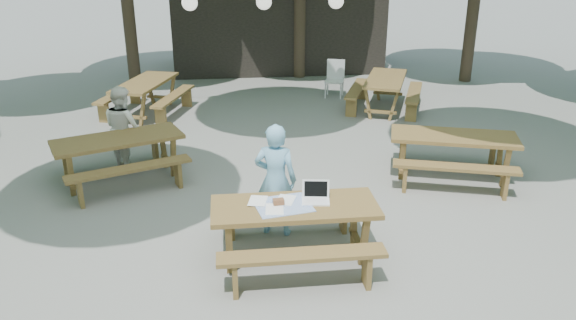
% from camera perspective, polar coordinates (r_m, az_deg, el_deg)
% --- Properties ---
extents(ground, '(80.00, 80.00, 0.00)m').
position_cam_1_polar(ground, '(7.67, 2.74, -7.40)').
color(ground, slate).
rests_on(ground, ground).
extents(pavilion, '(6.00, 3.00, 2.80)m').
position_cam_1_polar(pavilion, '(17.33, -1.19, 14.08)').
color(pavilion, black).
rests_on(pavilion, ground).
extents(main_picnic_table, '(2.00, 1.58, 0.75)m').
position_cam_1_polar(main_picnic_table, '(6.90, 0.67, -7.27)').
color(main_picnic_table, brown).
rests_on(main_picnic_table, ground).
extents(picnic_table_nw, '(2.35, 2.17, 0.75)m').
position_cam_1_polar(picnic_table_nw, '(9.48, -16.71, 0.14)').
color(picnic_table_nw, brown).
rests_on(picnic_table_nw, ground).
extents(picnic_table_ne, '(2.28, 2.07, 0.75)m').
position_cam_1_polar(picnic_table_ne, '(9.58, 16.31, 0.41)').
color(picnic_table_ne, brown).
rests_on(picnic_table_ne, ground).
extents(picnic_table_far_w, '(2.09, 2.29, 0.75)m').
position_cam_1_polar(picnic_table_far_w, '(12.98, -14.20, 6.19)').
color(picnic_table_far_w, brown).
rests_on(picnic_table_far_w, ground).
extents(picnic_table_far_e, '(2.17, 2.35, 0.75)m').
position_cam_1_polar(picnic_table_far_e, '(13.12, 9.81, 6.70)').
color(picnic_table_far_e, brown).
rests_on(picnic_table_far_e, ground).
extents(woman, '(0.65, 0.52, 1.54)m').
position_cam_1_polar(woman, '(7.34, -1.26, -2.06)').
color(woman, '#73AED2').
rests_on(woman, ground).
extents(second_person, '(0.86, 0.88, 1.44)m').
position_cam_1_polar(second_person, '(9.93, -16.38, 3.19)').
color(second_person, white).
rests_on(second_person, ground).
extents(plastic_chair, '(0.56, 0.56, 0.90)m').
position_cam_1_polar(plastic_chair, '(14.10, 4.73, 7.45)').
color(plastic_chair, silver).
rests_on(plastic_chair, ground).
extents(laptop, '(0.36, 0.31, 0.24)m').
position_cam_1_polar(laptop, '(6.83, 2.84, -3.63)').
color(laptop, white).
rests_on(laptop, main_picnic_table).
extents(tabletop_clutter, '(0.80, 0.66, 0.08)m').
position_cam_1_polar(tabletop_clutter, '(6.71, -0.70, -4.53)').
color(tabletop_clutter, '#3663B8').
rests_on(tabletop_clutter, main_picnic_table).
extents(paper_lanterns, '(9.00, 0.34, 0.38)m').
position_cam_1_polar(paper_lanterns, '(12.70, -2.40, 15.78)').
color(paper_lanterns, black).
rests_on(paper_lanterns, ground).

